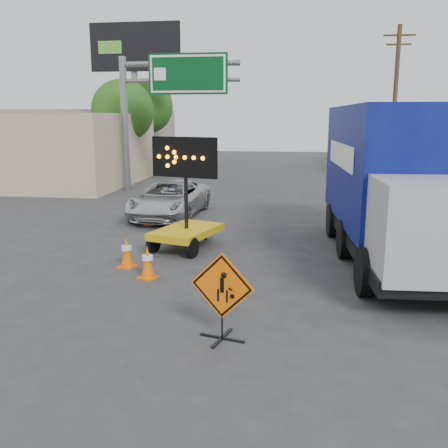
% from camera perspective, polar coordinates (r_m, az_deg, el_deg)
% --- Properties ---
extents(ground, '(100.00, 100.00, 0.00)m').
position_cam_1_polar(ground, '(8.58, -8.83, -14.18)').
color(ground, '#2D2D30').
rests_on(ground, ground).
extents(curb_right, '(0.40, 60.00, 0.12)m').
position_cam_1_polar(curb_right, '(23.16, 20.20, 2.09)').
color(curb_right, gray).
rests_on(curb_right, ground).
extents(storefront_left_near, '(14.00, 10.00, 4.00)m').
position_cam_1_polar(storefront_left_near, '(31.90, -22.87, 7.94)').
color(storefront_left_near, tan).
rests_on(storefront_left_near, ground).
extents(storefront_left_far, '(12.00, 10.00, 4.40)m').
position_cam_1_polar(storefront_left_far, '(44.86, -14.77, 9.67)').
color(storefront_left_far, gray).
rests_on(storefront_left_far, ground).
extents(highway_gantry, '(6.18, 0.38, 6.90)m').
position_cam_1_polar(highway_gantry, '(26.22, -7.03, 14.81)').
color(highway_gantry, slate).
rests_on(highway_gantry, ground).
extents(billboard, '(6.10, 0.54, 9.85)m').
position_cam_1_polar(billboard, '(35.07, -10.09, 17.75)').
color(billboard, slate).
rests_on(billboard, ground).
extents(utility_pole_far, '(1.80, 0.26, 9.00)m').
position_cam_1_polar(utility_pole_far, '(31.86, 18.93, 13.07)').
color(utility_pole_far, '#41301C').
rests_on(utility_pole_far, ground).
extents(tree_left_near, '(3.71, 3.71, 6.03)m').
position_cam_1_polar(tree_left_near, '(31.11, -11.50, 12.55)').
color(tree_left_near, '#41301C').
rests_on(tree_left_near, ground).
extents(tree_left_far, '(4.10, 4.10, 6.66)m').
position_cam_1_polar(tree_left_far, '(39.03, -8.93, 13.13)').
color(tree_left_far, '#41301C').
rests_on(tree_left_far, ground).
extents(construction_sign, '(1.14, 0.82, 1.56)m').
position_cam_1_polar(construction_sign, '(8.59, -0.22, -8.01)').
color(construction_sign, black).
rests_on(construction_sign, ground).
extents(arrow_board, '(1.99, 2.58, 3.25)m').
position_cam_1_polar(arrow_board, '(14.56, -4.31, -0.08)').
color(arrow_board, '#C7A20B').
rests_on(arrow_board, ground).
extents(pickup_truck, '(2.54, 5.07, 1.38)m').
position_cam_1_polar(pickup_truck, '(19.49, -6.24, 2.89)').
color(pickup_truck, silver).
rests_on(pickup_truck, ground).
extents(box_truck, '(3.13, 8.74, 4.09)m').
position_cam_1_polar(box_truck, '(13.96, 18.92, 3.52)').
color(box_truck, black).
rests_on(box_truck, ground).
extents(cone_a, '(0.53, 0.53, 0.80)m').
position_cam_1_polar(cone_a, '(12.06, -8.73, -4.32)').
color(cone_a, '#F46205').
rests_on(cone_a, ground).
extents(cone_b, '(0.50, 0.50, 0.81)m').
position_cam_1_polar(cone_b, '(13.02, -11.06, -3.17)').
color(cone_b, '#F46205').
rests_on(cone_b, ground).
extents(cone_c, '(0.39, 0.39, 0.64)m').
position_cam_1_polar(cone_c, '(15.33, -6.10, -1.02)').
color(cone_c, '#F46205').
rests_on(cone_c, ground).
extents(cone_d, '(0.40, 0.40, 0.75)m').
position_cam_1_polar(cone_d, '(18.03, -8.55, 1.05)').
color(cone_d, '#F46205').
rests_on(cone_d, ground).
extents(cone_e, '(0.51, 0.51, 0.76)m').
position_cam_1_polar(cone_e, '(18.23, -6.89, 1.25)').
color(cone_e, '#F46205').
rests_on(cone_e, ground).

